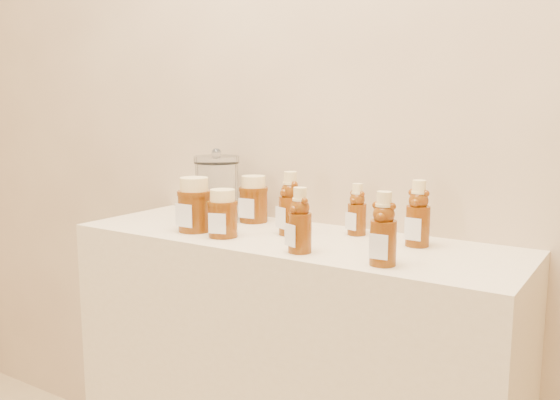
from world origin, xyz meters
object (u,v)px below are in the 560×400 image
Objects in this scene: display_table at (289,397)px; glass_canister at (217,185)px; bear_bottle_front_left at (300,216)px; honey_jar_left at (195,204)px; bear_bottle_back_left at (290,199)px.

display_table is 5.78× the size of glass_canister.
bear_bottle_front_left reaches higher than honey_jar_left.
glass_canister is (-0.30, 0.07, 0.01)m from bear_bottle_back_left.
display_table is at bearing 151.67° from bear_bottle_front_left.
display_table is 0.55m from bear_bottle_back_left.
bear_bottle_front_left is 0.83× the size of glass_canister.
glass_canister is (-0.31, 0.09, 0.55)m from display_table.
glass_canister is (-0.06, 0.17, 0.03)m from honey_jar_left.
glass_canister is at bearing 174.36° from bear_bottle_front_left.
honey_jar_left is 0.18m from glass_canister.
bear_bottle_back_left is at bearing -12.38° from glass_canister.
bear_bottle_front_left is at bearing -29.26° from bear_bottle_back_left.
glass_canister is at bearing 164.34° from display_table.
display_table is 8.14× the size of honey_jar_left.
bear_bottle_back_left reaches higher than bear_bottle_front_left.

